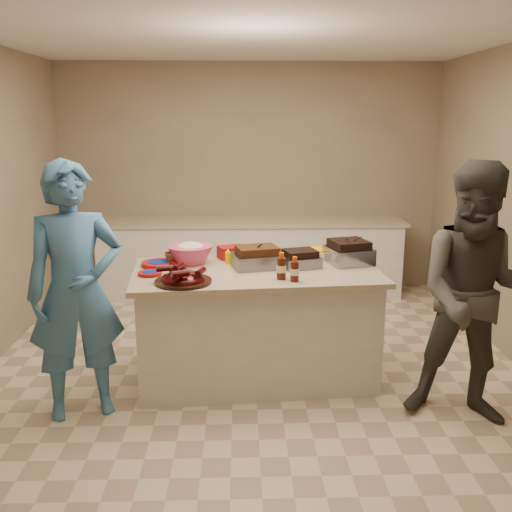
{
  "coord_description": "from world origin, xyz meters",
  "views": [
    {
      "loc": [
        -0.11,
        -4.36,
        2.07
      ],
      "look_at": [
        0.01,
        -0.0,
        1.01
      ],
      "focal_mm": 40.0,
      "sensor_mm": 36.0,
      "label": 1
    }
  ],
  "objects_px": {
    "bbq_bottle_b": "(294,281)",
    "island": "(256,376)",
    "rib_platter": "(183,283)",
    "roasting_pan": "(348,263)",
    "coleslaw_bowl": "(191,263)",
    "bbq_bottle_a": "(281,279)",
    "guest_blue": "(85,411)",
    "mustard_bottle": "(228,264)",
    "guest_gray": "(466,417)",
    "plastic_cup": "(171,264)"
  },
  "relations": [
    {
      "from": "guest_blue",
      "to": "guest_gray",
      "type": "bearing_deg",
      "value": -23.58
    },
    {
      "from": "roasting_pan",
      "to": "plastic_cup",
      "type": "distance_m",
      "value": 1.45
    },
    {
      "from": "rib_platter",
      "to": "roasting_pan",
      "type": "bearing_deg",
      "value": 22.42
    },
    {
      "from": "island",
      "to": "coleslaw_bowl",
      "type": "relative_size",
      "value": 5.15
    },
    {
      "from": "mustard_bottle",
      "to": "plastic_cup",
      "type": "distance_m",
      "value": 0.46
    },
    {
      "from": "island",
      "to": "guest_blue",
      "type": "relative_size",
      "value": 1.06
    },
    {
      "from": "rib_platter",
      "to": "guest_gray",
      "type": "height_order",
      "value": "rib_platter"
    },
    {
      "from": "rib_platter",
      "to": "mustard_bottle",
      "type": "relative_size",
      "value": 3.21
    },
    {
      "from": "bbq_bottle_a",
      "to": "mustard_bottle",
      "type": "bearing_deg",
      "value": 130.46
    },
    {
      "from": "coleslaw_bowl",
      "to": "bbq_bottle_a",
      "type": "relative_size",
      "value": 1.83
    },
    {
      "from": "mustard_bottle",
      "to": "plastic_cup",
      "type": "xyz_separation_m",
      "value": [
        -0.46,
        -0.01,
        0.0
      ]
    },
    {
      "from": "guest_blue",
      "to": "island",
      "type": "bearing_deg",
      "value": 2.98
    },
    {
      "from": "rib_platter",
      "to": "bbq_bottle_b",
      "type": "relative_size",
      "value": 2.25
    },
    {
      "from": "rib_platter",
      "to": "island",
      "type": "bearing_deg",
      "value": 32.59
    },
    {
      "from": "coleslaw_bowl",
      "to": "bbq_bottle_b",
      "type": "relative_size",
      "value": 2.01
    },
    {
      "from": "rib_platter",
      "to": "guest_gray",
      "type": "distance_m",
      "value": 2.23
    },
    {
      "from": "bbq_bottle_a",
      "to": "guest_blue",
      "type": "bearing_deg",
      "value": -169.55
    },
    {
      "from": "bbq_bottle_a",
      "to": "guest_blue",
      "type": "distance_m",
      "value": 1.72
    },
    {
      "from": "island",
      "to": "guest_gray",
      "type": "height_order",
      "value": "island"
    },
    {
      "from": "island",
      "to": "guest_gray",
      "type": "xyz_separation_m",
      "value": [
        1.47,
        -0.7,
        0.0
      ]
    },
    {
      "from": "guest_blue",
      "to": "coleslaw_bowl",
      "type": "bearing_deg",
      "value": 26.06
    },
    {
      "from": "bbq_bottle_a",
      "to": "mustard_bottle",
      "type": "distance_m",
      "value": 0.62
    },
    {
      "from": "rib_platter",
      "to": "guest_blue",
      "type": "bearing_deg",
      "value": -165.35
    },
    {
      "from": "roasting_pan",
      "to": "bbq_bottle_b",
      "type": "distance_m",
      "value": 0.72
    },
    {
      "from": "island",
      "to": "coleslaw_bowl",
      "type": "height_order",
      "value": "coleslaw_bowl"
    },
    {
      "from": "bbq_bottle_b",
      "to": "guest_gray",
      "type": "xyz_separation_m",
      "value": [
        1.2,
        -0.38,
        -0.91
      ]
    },
    {
      "from": "bbq_bottle_a",
      "to": "plastic_cup",
      "type": "xyz_separation_m",
      "value": [
        -0.86,
        0.46,
        0.0
      ]
    },
    {
      "from": "plastic_cup",
      "to": "guest_gray",
      "type": "relative_size",
      "value": 0.06
    },
    {
      "from": "bbq_bottle_b",
      "to": "guest_gray",
      "type": "relative_size",
      "value": 0.1
    },
    {
      "from": "rib_platter",
      "to": "roasting_pan",
      "type": "xyz_separation_m",
      "value": [
        1.3,
        0.54,
        0.0
      ]
    },
    {
      "from": "coleslaw_bowl",
      "to": "mustard_bottle",
      "type": "relative_size",
      "value": 2.87
    },
    {
      "from": "bbq_bottle_b",
      "to": "mustard_bottle",
      "type": "height_order",
      "value": "bbq_bottle_b"
    },
    {
      "from": "coleslaw_bowl",
      "to": "guest_blue",
      "type": "xyz_separation_m",
      "value": [
        -0.72,
        -0.75,
        -0.91
      ]
    },
    {
      "from": "coleslaw_bowl",
      "to": "bbq_bottle_b",
      "type": "distance_m",
      "value": 0.97
    },
    {
      "from": "roasting_pan",
      "to": "coleslaw_bowl",
      "type": "xyz_separation_m",
      "value": [
        -1.29,
        0.03,
        0.0
      ]
    },
    {
      "from": "roasting_pan",
      "to": "bbq_bottle_a",
      "type": "distance_m",
      "value": 0.74
    },
    {
      "from": "plastic_cup",
      "to": "rib_platter",
      "type": "bearing_deg",
      "value": -74.69
    },
    {
      "from": "coleslaw_bowl",
      "to": "guest_gray",
      "type": "xyz_separation_m",
      "value": [
        2.0,
        -0.92,
        -0.91
      ]
    },
    {
      "from": "island",
      "to": "mustard_bottle",
      "type": "bearing_deg",
      "value": 132.63
    },
    {
      "from": "roasting_pan",
      "to": "guest_blue",
      "type": "xyz_separation_m",
      "value": [
        -2.02,
        -0.72,
        -0.91
      ]
    },
    {
      "from": "bbq_bottle_a",
      "to": "island",
      "type": "bearing_deg",
      "value": 123.73
    },
    {
      "from": "coleslaw_bowl",
      "to": "bbq_bottle_a",
      "type": "xyz_separation_m",
      "value": [
        0.71,
        -0.49,
        0.0
      ]
    },
    {
      "from": "mustard_bottle",
      "to": "guest_blue",
      "type": "relative_size",
      "value": 0.07
    },
    {
      "from": "rib_platter",
      "to": "coleslaw_bowl",
      "type": "xyz_separation_m",
      "value": [
        0.01,
        0.56,
        0.0
      ]
    },
    {
      "from": "bbq_bottle_a",
      "to": "bbq_bottle_b",
      "type": "xyz_separation_m",
      "value": [
        0.09,
        -0.06,
        0.0
      ]
    },
    {
      "from": "island",
      "to": "plastic_cup",
      "type": "distance_m",
      "value": 1.15
    },
    {
      "from": "coleslaw_bowl",
      "to": "plastic_cup",
      "type": "height_order",
      "value": "coleslaw_bowl"
    },
    {
      "from": "island",
      "to": "mustard_bottle",
      "type": "height_order",
      "value": "mustard_bottle"
    },
    {
      "from": "bbq_bottle_b",
      "to": "island",
      "type": "bearing_deg",
      "value": 129.52
    },
    {
      "from": "roasting_pan",
      "to": "mustard_bottle",
      "type": "xyz_separation_m",
      "value": [
        -0.99,
        0.01,
        0.0
      ]
    }
  ]
}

